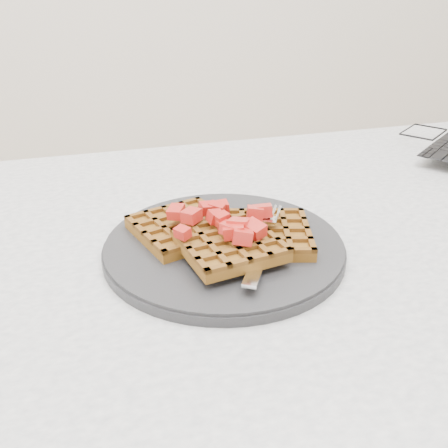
# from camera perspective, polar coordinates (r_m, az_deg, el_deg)

# --- Properties ---
(table) EXTENTS (1.20, 0.80, 0.75)m
(table) POSITION_cam_1_polar(r_m,az_deg,el_deg) (0.78, 10.17, -7.47)
(table) COLOR silver
(table) RESTS_ON ground
(plate) EXTENTS (0.30, 0.30, 0.02)m
(plate) POSITION_cam_1_polar(r_m,az_deg,el_deg) (0.63, 0.00, -2.59)
(plate) COLOR #232325
(plate) RESTS_ON table
(waffles) EXTENTS (0.24, 0.21, 0.03)m
(waffles) POSITION_cam_1_polar(r_m,az_deg,el_deg) (0.62, 0.11, -1.20)
(waffles) COLOR brown
(waffles) RESTS_ON plate
(strawberry_pile) EXTENTS (0.15, 0.15, 0.02)m
(strawberry_pile) POSITION_cam_1_polar(r_m,az_deg,el_deg) (0.61, 0.00, 1.17)
(strawberry_pile) COLOR #A21613
(strawberry_pile) RESTS_ON waffles
(fork) EXTENTS (0.11, 0.17, 0.02)m
(fork) POSITION_cam_1_polar(r_m,az_deg,el_deg) (0.60, 4.59, -2.49)
(fork) COLOR silver
(fork) RESTS_ON plate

